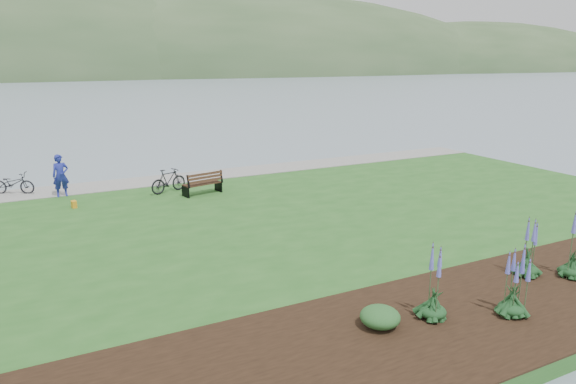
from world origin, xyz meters
name	(u,v)px	position (x,y,z in m)	size (l,w,h in m)	color
ground	(252,222)	(0.00, 0.00, 0.00)	(600.00, 600.00, 0.00)	slate
lawn	(275,232)	(0.00, -2.00, 0.20)	(34.00, 20.00, 0.40)	#23551E
shoreline_path	(198,176)	(0.00, 6.90, 0.42)	(34.00, 2.20, 0.03)	gray
garden_bed	(520,298)	(3.00, -9.80, 0.42)	(24.00, 4.40, 0.04)	black
far_hillside	(111,77)	(20.00, 170.00, 0.00)	(580.00, 80.00, 38.00)	#334F2C
park_bench	(203,183)	(-0.85, 3.38, 0.92)	(1.78, 1.01, 1.04)	#321E13
person	(60,172)	(-6.34, 5.84, 1.47)	(0.78, 0.53, 2.13)	navy
bicycle_a	(13,183)	(-8.20, 7.20, 0.88)	(1.83, 0.64, 0.96)	black
bicycle_b	(168,181)	(-2.10, 4.43, 0.93)	(1.76, 0.51, 1.06)	black
pannier	(74,204)	(-6.07, 3.73, 0.54)	(0.17, 0.27, 0.29)	orange
echium_0	(514,285)	(2.06, -10.30, 1.17)	(0.62, 0.62, 1.74)	#133619
echium_1	(576,243)	(5.26, -9.55, 1.40)	(0.62, 0.62, 2.34)	#133619
echium_4	(435,285)	(0.35, -9.60, 1.23)	(0.62, 0.62, 2.10)	#133619
echium_5	(528,253)	(4.26, -8.92, 1.08)	(0.62, 0.62, 1.76)	#133619
shrub_0	(380,317)	(-0.95, -9.37, 0.66)	(0.89, 0.89, 0.44)	#1E4C21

